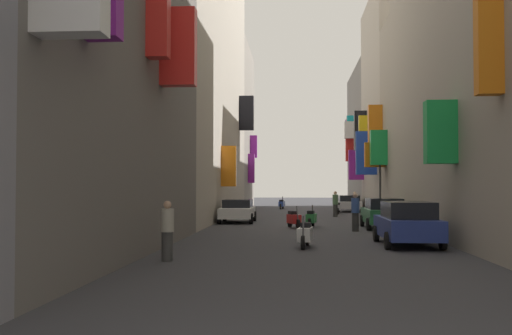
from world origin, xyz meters
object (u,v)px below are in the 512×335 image
object	(u,v)px
scooter_white	(305,234)
pedestrian_near_right	(335,204)
parked_car_white	(238,210)
parked_car_blue	(407,223)
pedestrian_near_left	(355,204)
scooter_red	(294,219)
scooter_silver	(337,208)
scooter_green	(311,218)
pedestrian_mid_street	(167,231)
traffic_light_near_corner	(380,172)
pedestrian_crossing	(355,212)
parked_car_silver	(349,203)
scooter_blue	(282,204)
parked_car_green	(384,213)

from	to	relation	value
scooter_white	pedestrian_near_right	bearing A→B (deg)	83.27
parked_car_white	parked_car_blue	bearing A→B (deg)	-59.60
pedestrian_near_left	scooter_red	bearing A→B (deg)	-111.59
parked_car_white	scooter_silver	world-z (taller)	parked_car_white
parked_car_white	pedestrian_near_left	xyz separation A→B (m)	(7.32, 5.93, 0.15)
scooter_green	scooter_red	bearing A→B (deg)	-140.45
pedestrian_near_left	pedestrian_mid_street	world-z (taller)	pedestrian_near_left
parked_car_blue	scooter_green	bearing A→B (deg)	109.58
scooter_white	traffic_light_near_corner	size ratio (longest dim) A/B	0.46
pedestrian_mid_street	pedestrian_near_left	bearing A→B (deg)	71.95
parked_car_blue	scooter_white	bearing A→B (deg)	-165.84
scooter_green	scooter_silver	bearing A→B (deg)	80.76
parked_car_blue	scooter_white	world-z (taller)	parked_car_blue
parked_car_blue	scooter_silver	world-z (taller)	parked_car_blue
parked_car_blue	pedestrian_crossing	distance (m)	6.45
parked_car_silver	pedestrian_crossing	xyz separation A→B (m)	(-1.51, -20.68, 0.18)
pedestrian_mid_street	scooter_white	bearing A→B (deg)	44.30
scooter_white	pedestrian_near_right	world-z (taller)	pedestrian_near_right
scooter_red	scooter_blue	distance (m)	23.68
pedestrian_crossing	traffic_light_near_corner	world-z (taller)	traffic_light_near_corner
scooter_red	scooter_white	bearing A→B (deg)	-87.27
scooter_white	traffic_light_near_corner	bearing A→B (deg)	72.80
pedestrian_near_left	pedestrian_mid_street	bearing A→B (deg)	-108.05
pedestrian_near_left	traffic_light_near_corner	bearing A→B (deg)	-74.91
scooter_green	pedestrian_near_right	distance (m)	10.21
parked_car_green	pedestrian_crossing	xyz separation A→B (m)	(-1.57, -1.85, 0.11)
scooter_blue	pedestrian_mid_street	size ratio (longest dim) A/B	1.11
parked_car_silver	parked_car_blue	bearing A→B (deg)	-90.65
parked_car_white	parked_car_green	xyz separation A→B (m)	(7.73, -4.37, 0.08)
scooter_white	scooter_red	bearing A→B (deg)	92.73
scooter_blue	pedestrian_near_left	xyz separation A→B (m)	(5.25, -13.42, 0.40)
scooter_white	pedestrian_crossing	world-z (taller)	pedestrian_crossing
parked_car_white	scooter_white	bearing A→B (deg)	-74.60
parked_car_silver	scooter_white	distance (m)	28.22
parked_car_white	scooter_white	size ratio (longest dim) A/B	2.03
parked_car_blue	traffic_light_near_corner	world-z (taller)	traffic_light_near_corner
parked_car_blue	traffic_light_near_corner	size ratio (longest dim) A/B	1.01
pedestrian_near_left	pedestrian_mid_street	size ratio (longest dim) A/B	1.01
parked_car_silver	scooter_green	size ratio (longest dim) A/B	2.33
pedestrian_near_left	parked_car_silver	bearing A→B (deg)	87.68
scooter_white	scooter_silver	bearing A→B (deg)	83.45
parked_car_silver	parked_car_white	bearing A→B (deg)	-117.94
pedestrian_crossing	pedestrian_near_right	size ratio (longest dim) A/B	1.03
pedestrian_near_right	traffic_light_near_corner	distance (m)	5.64
scooter_silver	pedestrian_mid_street	xyz separation A→B (m)	(-6.75, -28.06, 0.39)
scooter_white	pedestrian_near_left	world-z (taller)	pedestrian_near_left
scooter_blue	pedestrian_near_left	distance (m)	14.42
parked_car_silver	scooter_green	bearing A→B (deg)	-100.99
scooter_red	pedestrian_mid_street	world-z (taller)	pedestrian_mid_street
pedestrian_crossing	pedestrian_near_left	size ratio (longest dim) A/B	1.04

